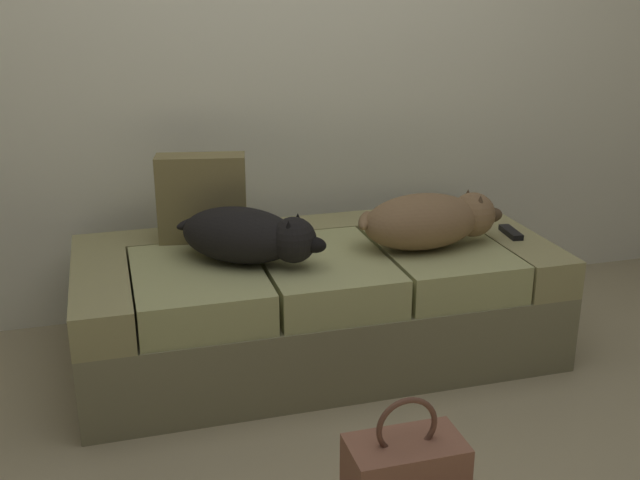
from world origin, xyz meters
TOP-DOWN VIEW (x-y plane):
  - couch at (0.00, 1.01)m, footprint 1.81×0.84m
  - dog_dark at (-0.27, 0.93)m, footprint 0.54×0.46m
  - dog_tan at (0.42, 0.91)m, footprint 0.62×0.29m
  - tv_remote at (0.79, 0.95)m, footprint 0.06×0.15m
  - throw_pillow at (-0.40, 1.23)m, footprint 0.36×0.18m
  - handbag at (-0.03, -0.00)m, footprint 0.32×0.18m

SIDE VIEW (x-z plane):
  - handbag at x=-0.03m, z-range -0.06..0.31m
  - couch at x=0.00m, z-range 0.00..0.44m
  - tv_remote at x=0.79m, z-range 0.45..0.47m
  - dog_dark at x=-0.27m, z-range 0.45..0.65m
  - dog_tan at x=0.42m, z-range 0.45..0.66m
  - throw_pillow at x=-0.40m, z-range 0.45..0.79m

